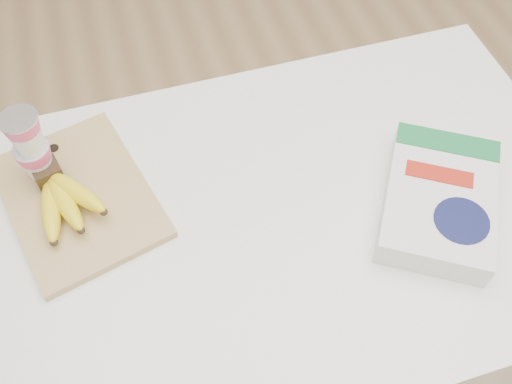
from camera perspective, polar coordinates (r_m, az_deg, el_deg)
The scene contains 5 objects.
table at distance 1.39m, azimuth 3.02°, elevation -10.86°, with size 1.09×0.73×0.82m, color white.
cutting_board at distance 1.08m, azimuth -17.33°, elevation -0.50°, with size 0.24×0.33×0.02m, color tan.
bananas at distance 1.05m, azimuth -18.85°, elevation -0.50°, with size 0.13×0.18×0.06m.
yogurt_stack at distance 1.06m, azimuth -21.63°, elevation 4.31°, with size 0.07×0.07×0.16m.
cereal_box at distance 1.05m, azimuth 17.83°, elevation -0.75°, with size 0.30×0.33×0.06m.
Camera 1 is at (-0.23, -0.51, 1.68)m, focal length 40.00 mm.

